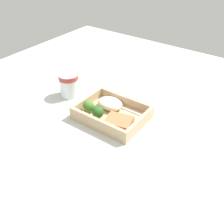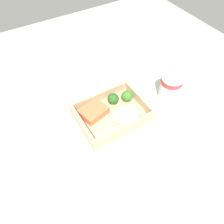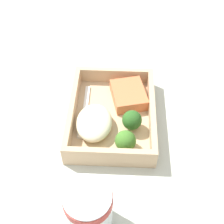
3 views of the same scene
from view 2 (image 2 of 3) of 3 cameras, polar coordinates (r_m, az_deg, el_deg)
name	(u,v)px [view 2 (image 2 of 3)]	position (r cm, az deg, el deg)	size (l,w,h in cm)	color
ground_plane	(112,118)	(81.56, 0.00, -1.65)	(160.00, 160.00, 2.00)	beige
takeout_tray	(112,116)	(80.30, 0.00, -0.95)	(25.08, 19.05, 1.20)	tan
tray_rim	(112,111)	(78.36, 0.00, 0.18)	(25.08, 19.05, 3.79)	tan
salmon_fillet	(93,111)	(79.17, -4.86, 0.13)	(9.13, 7.46, 2.89)	#D97044
mashed_potatoes	(126,114)	(77.66, 3.68, -0.57)	(10.32, 7.77, 3.83)	beige
broccoli_floret_1	(127,96)	(82.92, 3.95, 4.15)	(4.38, 4.38, 4.61)	#84AF5D
broccoli_floret_2	(113,99)	(81.42, 0.30, 3.44)	(4.30, 4.30, 4.83)	#8AAC66
fork	(121,126)	(76.41, 2.29, -3.78)	(15.82, 2.25, 0.44)	white
paper_cup	(170,87)	(86.22, 14.99, 6.38)	(8.15, 8.15, 10.03)	white
receipt_slip	(63,88)	(93.02, -12.77, 6.15)	(9.00, 13.24, 0.24)	white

